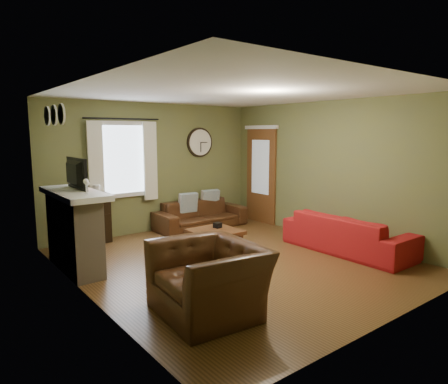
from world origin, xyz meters
TOP-DOWN VIEW (x-y plane):
  - floor at (0.00, 0.00)m, footprint 4.60×5.20m
  - ceiling at (0.00, 0.00)m, footprint 4.60×5.20m
  - wall_left at (-2.30, 0.00)m, footprint 0.00×5.20m
  - wall_right at (2.30, 0.00)m, footprint 0.00×5.20m
  - wall_back at (0.00, 2.60)m, footprint 4.60×0.00m
  - wall_front at (0.00, -2.60)m, footprint 4.60×0.00m
  - fireplace at (-2.10, 1.15)m, footprint 0.40×1.40m
  - firebox at (-1.91, 1.15)m, footprint 0.04×0.60m
  - mantel at (-2.07, 1.15)m, footprint 0.58×1.60m
  - tv at (-2.05, 1.30)m, footprint 0.08×0.60m
  - tv_screen at (-1.97, 1.30)m, footprint 0.02×0.62m
  - medallion_left at (-2.28, 0.80)m, footprint 0.28×0.28m
  - medallion_mid at (-2.28, 1.15)m, footprint 0.28×0.28m
  - medallion_right at (-2.28, 1.50)m, footprint 0.28×0.28m
  - window_pane at (-0.70, 2.58)m, footprint 1.00×0.02m
  - curtain_rod at (-0.70, 2.48)m, footprint 0.03×0.03m
  - curtain_left at (-1.25, 2.48)m, footprint 0.28×0.04m
  - curtain_right at (-0.15, 2.48)m, footprint 0.28×0.04m
  - wall_clock at (1.10, 2.55)m, footprint 0.64×0.06m
  - door at (2.27, 1.85)m, footprint 0.05×0.90m
  - bookshelf at (-1.47, 2.42)m, footprint 0.77×0.33m
  - book at (-1.40, 2.39)m, footprint 0.23×0.25m
  - sofa_brown at (0.86, 2.19)m, footprint 1.98×0.77m
  - pillow_left at (0.62, 2.31)m, footprint 0.41×0.15m
  - pillow_right at (1.24, 2.38)m, footprint 0.43×0.16m
  - sofa_red at (1.85, -0.76)m, footprint 0.86×2.20m
  - armchair at (-1.37, -1.23)m, footprint 1.16×1.30m
  - coffee_table at (0.00, 0.52)m, footprint 0.76×0.76m
  - tissue_box at (0.13, 0.62)m, footprint 0.13×0.13m
  - wine_glass_a at (-2.05, 0.62)m, footprint 0.06×0.06m
  - wine_glass_b at (-2.05, 0.67)m, footprint 0.07×0.07m

SIDE VIEW (x-z plane):
  - floor at x=0.00m, z-range 0.00..0.00m
  - coffee_table at x=0.00m, z-range 0.00..0.40m
  - sofa_brown at x=0.86m, z-range 0.00..0.58m
  - firebox at x=-1.91m, z-range 0.02..0.57m
  - sofa_red at x=1.85m, z-range 0.00..0.64m
  - armchair at x=-1.37m, z-range 0.00..0.78m
  - tissue_box at x=0.13m, z-range 0.36..0.44m
  - bookshelf at x=-1.47m, z-range 0.00..0.91m
  - fireplace at x=-2.10m, z-range 0.00..1.10m
  - pillow_left at x=0.62m, z-range 0.35..0.75m
  - pillow_right at x=1.24m, z-range 0.34..0.76m
  - book at x=-1.40m, z-range 0.95..0.97m
  - door at x=2.27m, z-range 0.00..2.10m
  - mantel at x=-2.07m, z-range 1.10..1.18m
  - wine_glass_a at x=-2.05m, z-range 1.18..1.36m
  - wine_glass_b at x=-2.05m, z-range 1.18..1.39m
  - wall_left at x=-2.30m, z-range 0.00..2.60m
  - wall_right at x=2.30m, z-range 0.00..2.60m
  - wall_back at x=0.00m, z-range 0.00..2.60m
  - wall_front at x=0.00m, z-range 0.00..2.60m
  - tv at x=-2.05m, z-range 1.18..1.53m
  - tv_screen at x=-1.97m, z-range 1.23..1.59m
  - curtain_left at x=-1.25m, z-range 0.67..2.23m
  - curtain_right at x=-0.15m, z-range 0.67..2.23m
  - window_pane at x=-0.70m, z-range 0.85..2.15m
  - wall_clock at x=1.10m, z-range 1.48..2.12m
  - medallion_left at x=-2.28m, z-range 2.24..2.26m
  - medallion_mid at x=-2.28m, z-range 2.24..2.26m
  - medallion_right at x=-2.28m, z-range 2.24..2.26m
  - curtain_rod at x=-0.70m, z-range 1.52..3.02m
  - ceiling at x=0.00m, z-range 2.60..2.60m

